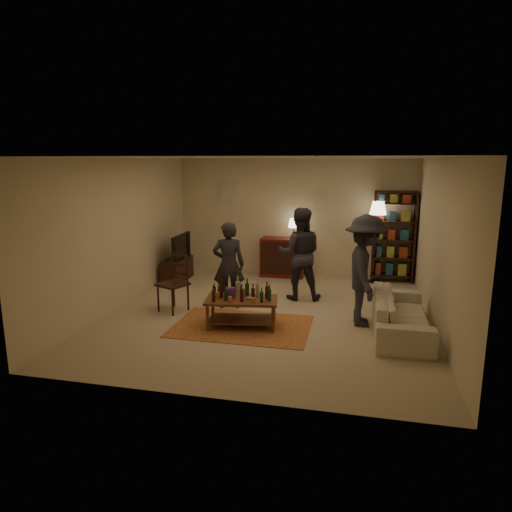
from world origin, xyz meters
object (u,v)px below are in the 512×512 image
(dining_chair, at_px, (175,280))
(person_left, at_px, (229,265))
(person_by_sofa, at_px, (365,271))
(floor_lamp, at_px, (378,214))
(sofa, at_px, (401,314))
(dresser, at_px, (283,256))
(coffee_table, at_px, (241,302))
(person_right, at_px, (300,254))
(bookshelf, at_px, (393,236))
(tv_stand, at_px, (177,264))

(dining_chair, bearing_deg, person_left, 48.15)
(dining_chair, relative_size, person_by_sofa, 0.59)
(floor_lamp, relative_size, sofa, 0.86)
(dresser, relative_size, person_by_sofa, 0.75)
(dining_chair, relative_size, dresser, 0.78)
(coffee_table, xyz_separation_m, dresser, (0.11, 3.42, 0.06))
(dining_chair, height_order, person_right, person_right)
(coffee_table, height_order, bookshelf, bookshelf)
(tv_stand, xyz_separation_m, floor_lamp, (4.33, 0.85, 1.14))
(bookshelf, xyz_separation_m, floor_lamp, (-0.36, -0.13, 0.49))
(tv_stand, height_order, person_right, person_right)
(bookshelf, relative_size, person_left, 1.27)
(dining_chair, relative_size, tv_stand, 1.01)
(coffee_table, xyz_separation_m, sofa, (2.50, 0.31, -0.11))
(tv_stand, distance_m, bookshelf, 4.84)
(dresser, bearing_deg, person_left, -103.37)
(dining_chair, bearing_deg, person_right, 54.46)
(dresser, relative_size, person_right, 0.76)
(bookshelf, relative_size, person_by_sofa, 1.11)
(tv_stand, bearing_deg, dining_chair, -68.22)
(floor_lamp, distance_m, person_right, 2.27)
(coffee_table, xyz_separation_m, bookshelf, (2.55, 3.49, 0.62))
(person_left, height_order, person_right, person_right)
(coffee_table, relative_size, tv_stand, 1.17)
(person_right, relative_size, person_by_sofa, 0.98)
(dining_chair, height_order, dresser, dresser)
(dining_chair, xyz_separation_m, person_left, (0.88, 0.39, 0.23))
(dining_chair, distance_m, tv_stand, 2.11)
(sofa, bearing_deg, floor_lamp, 5.91)
(person_right, xyz_separation_m, person_by_sofa, (1.22, -1.20, 0.02))
(dresser, relative_size, sofa, 0.65)
(bookshelf, height_order, person_by_sofa, bookshelf)
(bookshelf, bearing_deg, person_left, -139.94)
(coffee_table, xyz_separation_m, person_left, (-0.48, 0.94, 0.38))
(coffee_table, bearing_deg, sofa, 6.97)
(dining_chair, bearing_deg, dresser, 87.22)
(coffee_table, distance_m, person_left, 1.12)
(coffee_table, relative_size, person_by_sofa, 0.68)
(tv_stand, distance_m, person_by_sofa, 4.55)
(tv_stand, distance_m, sofa, 5.14)
(floor_lamp, height_order, person_right, floor_lamp)
(coffee_table, xyz_separation_m, tv_stand, (-2.14, 2.51, -0.03))
(person_left, bearing_deg, sofa, 153.95)
(dining_chair, distance_m, dresser, 3.22)
(sofa, height_order, person_by_sofa, person_by_sofa)
(bookshelf, bearing_deg, person_by_sofa, -101.89)
(dresser, height_order, person_by_sofa, person_by_sofa)
(person_by_sofa, bearing_deg, person_left, 76.67)
(tv_stand, height_order, sofa, tv_stand)
(person_by_sofa, bearing_deg, sofa, -117.55)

